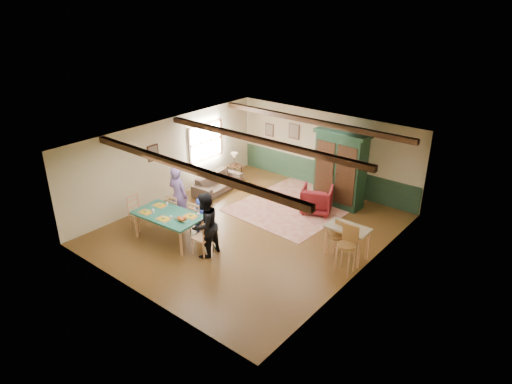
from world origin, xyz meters
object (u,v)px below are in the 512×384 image
Objects in this scene: dining_table at (169,227)px; person_child at (201,215)px; cat at (181,218)px; armoire at (340,169)px; person_man at (178,196)px; dining_chair_end_left at (139,212)px; bar_stool_right at (346,251)px; armchair at (317,199)px; dining_chair_end_right at (203,237)px; person_woman at (205,225)px; dining_chair_far_right at (199,217)px; dining_chair_far_left at (177,210)px; bar_stool_left at (336,241)px; counter_table at (347,243)px; sofa at (218,183)px; end_table at (235,172)px; table_lamp at (234,159)px.

person_child reaches higher than dining_table.
armoire is at bearing 65.87° from cat.
dining_table is 1.04× the size of person_man.
dining_table is at bearing -90.00° from dining_chair_end_left.
bar_stool_right reaches higher than cat.
person_man reaches higher than armchair.
dining_chair_end_right is 0.39m from person_woman.
cat is at bearing -80.54° from dining_chair_end_right.
dining_table is 1.09m from person_man.
dining_chair_end_right is at bearing 136.17° from dining_chair_far_right.
person_woman is (1.81, -0.65, 0.37)m from dining_chair_far_left.
armchair is at bearing 138.86° from bar_stool_left.
counter_table is 0.73m from bar_stool_right.
dining_chair_far_left is at bearing -0.00° from dining_chair_far_right.
person_woman is 4.12m from armchair.
dining_chair_end_left is at bearing 27.54° from armchair.
dining_table is 0.97× the size of sofa.
bar_stool_left reaches higher than sofa.
person_man is (-0.86, 0.03, 0.41)m from dining_chair_far_right.
dining_chair_end_left is 4.64m from end_table.
person_child is 1.15× the size of armchair.
dining_chair_far_left is at bearing -46.17° from dining_chair_end_left.
dining_table is 1.89× the size of dining_chair_far_right.
dining_chair_end_left is (-0.75, -0.82, 0.00)m from dining_chair_far_left.
dining_chair_far_left is 0.95× the size of person_child.
dining_chair_end_right reaches higher than dining_table.
dining_chair_far_left is 3.97m from end_table.
counter_table is at bearing -164.16° from person_child.
armchair is 0.75× the size of bar_stool_right.
dining_chair_far_left and dining_chair_end_right have the same top height.
dining_chair_far_left and dining_chair_far_right have the same top height.
dining_chair_end_right is (1.71, -0.65, 0.00)m from dining_chair_far_left.
dining_chair_far_left is 1.40m from cat.
dining_chair_far_right is at bearing -130.27° from person_woman.
armoire is 2.27× the size of counter_table.
sofa is at bearing -59.53° from person_child.
sofa is at bearing -145.97° from dining_chair_end_right.
dining_chair_end_right is 0.98× the size of bar_stool_left.
sofa is (-1.70, 2.47, -0.25)m from person_child.
cat is 5.11m from table_lamp.
dining_chair_far_right is at bearing 37.79° from armchair.
cat is at bearing -64.39° from end_table.
person_child is 2.07× the size of end_table.
armoire is at bearing 163.14° from person_woman.
bar_stool_right is at bearing 111.75° from person_woman.
armoire reaches higher than dining_chair_far_right.
end_table is at bearing 7.91° from sofa.
armchair reaches higher than dining_table.
person_woman is 1.90× the size of armchair.
person_child reaches higher than dining_chair_far_left.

